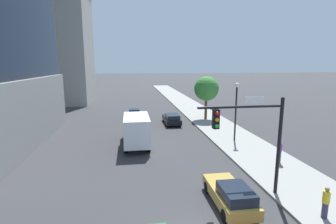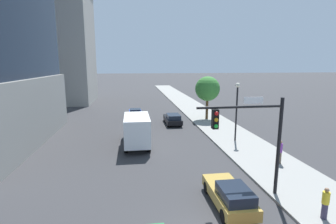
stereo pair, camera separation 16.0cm
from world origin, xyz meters
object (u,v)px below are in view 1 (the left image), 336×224
Objects in this scene: car_blue at (134,113)px; car_gold at (231,195)px; pedestrian_yellow_shirt at (326,202)px; traffic_light_pole at (252,129)px; street_tree at (206,89)px; car_black at (172,119)px; pedestrian_purple_shirt at (279,151)px; construction_building at (51,30)px; box_truck at (136,128)px; street_lamp at (236,103)px.

car_gold is (4.69, -23.95, 0.02)m from car_blue.
pedestrian_yellow_shirt reaches higher than car_blue.
street_tree is at bearing 80.07° from traffic_light_pole.
car_blue is at bearing 108.91° from pedestrian_yellow_shirt.
car_black is (4.69, -4.39, -0.00)m from car_blue.
car_blue is at bearing 119.43° from pedestrian_purple_shirt.
construction_building is at bearing 131.94° from car_black.
pedestrian_purple_shirt is at bearing 75.39° from pedestrian_yellow_shirt.
car_black is at bearing 94.38° from traffic_light_pole.
car_blue is at bearing 104.86° from traffic_light_pole.
street_tree is 1.44× the size of car_blue.
pedestrian_purple_shirt is at bearing 40.86° from car_gold.
pedestrian_yellow_shirt is at bearing -56.43° from box_truck.
street_lamp is 3.53× the size of pedestrian_yellow_shirt.
box_truck is 12.40m from pedestrian_purple_shirt.
pedestrian_purple_shirt reaches higher than car_black.
pedestrian_purple_shirt is at bearing -54.80° from construction_building.
car_gold is 12.45m from box_truck.
construction_building is at bearing 116.64° from box_truck.
street_lamp reaches higher than pedestrian_yellow_shirt.
traffic_light_pole is 20.83m from street_tree.
pedestrian_yellow_shirt is (8.82, -13.28, -0.70)m from box_truck.
street_lamp is 6.77m from pedestrian_purple_shirt.
pedestrian_yellow_shirt is (-0.79, -12.99, -2.91)m from street_lamp.
car_gold is at bearing -67.81° from box_truck.
street_lamp reaches higher than car_black.
street_tree is (24.79, -20.15, -9.57)m from construction_building.
box_truck is at bearing 178.28° from street_lamp.
car_blue is at bearing 136.86° from car_black.
pedestrian_yellow_shirt is at bearing -79.06° from car_black.
street_lamp reaches higher than box_truck.
car_blue is at bearing 101.08° from car_gold.
pedestrian_purple_shirt is (4.50, 4.24, -2.98)m from traffic_light_pole.
box_truck is at bearing 149.04° from pedestrian_purple_shirt.
construction_building reaches higher than car_black.
car_black is 15.60m from pedestrian_purple_shirt.
street_tree reaches higher than traffic_light_pole.
construction_building reaches higher than traffic_light_pole.
traffic_light_pole reaches higher than car_blue.
car_blue is (15.08, -17.61, -13.14)m from construction_building.
street_lamp is at bearing -52.98° from car_blue.
pedestrian_yellow_shirt reaches higher than car_gold.
traffic_light_pole is 12.47m from box_truck.
street_tree reaches higher than box_truck.
car_gold is at bearing -148.00° from traffic_light_pole.
pedestrian_purple_shirt is at bearing -67.66° from car_black.
construction_building is at bearing 118.87° from pedestrian_yellow_shirt.
street_lamp is at bearing 66.30° from car_gold.
traffic_light_pole reaches higher than car_black.
street_tree is 14.12m from box_truck.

